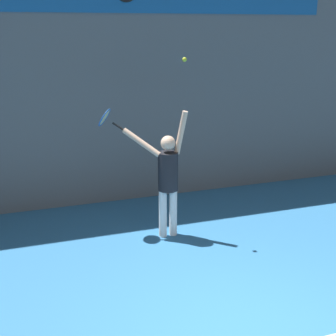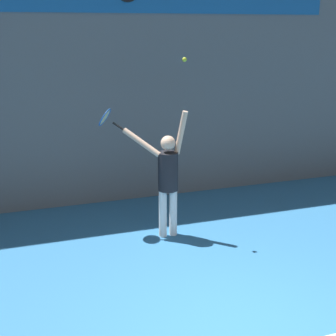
# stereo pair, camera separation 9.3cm
# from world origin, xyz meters

# --- Properties ---
(back_wall) EXTENTS (18.00, 0.10, 5.00)m
(back_wall) POSITION_xyz_m (0.00, 4.99, 2.50)
(back_wall) COLOR slate
(back_wall) RESTS_ON ground_plane
(tennis_player) EXTENTS (0.97, 0.59, 2.09)m
(tennis_player) POSITION_xyz_m (0.04, 3.07, 1.05)
(tennis_player) COLOR white
(tennis_player) RESTS_ON ground_plane
(tennis_racket) EXTENTS (0.45, 0.38, 0.35)m
(tennis_racket) POSITION_xyz_m (-0.83, 3.59, 1.94)
(tennis_racket) COLOR black
(tennis_ball) EXTENTS (0.07, 0.07, 0.07)m
(tennis_ball) POSITION_xyz_m (0.27, 2.96, 2.86)
(tennis_ball) COLOR #CCDB2D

